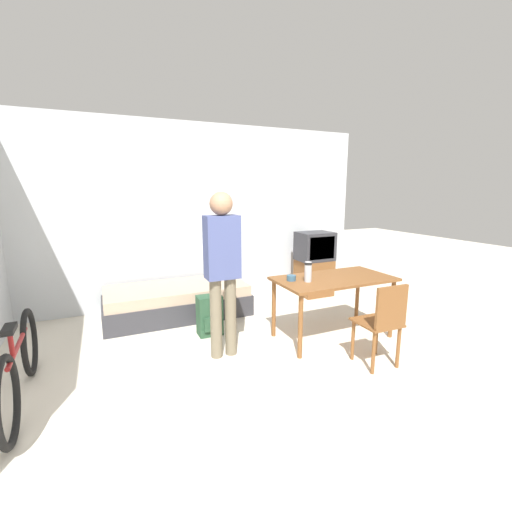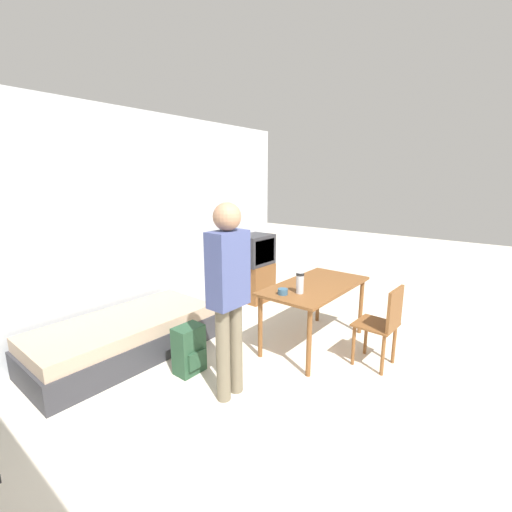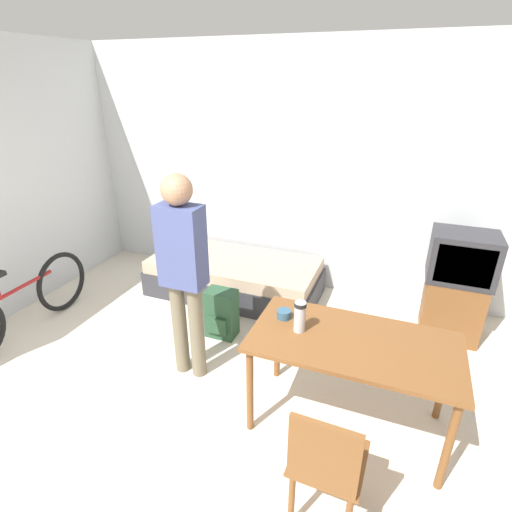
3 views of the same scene
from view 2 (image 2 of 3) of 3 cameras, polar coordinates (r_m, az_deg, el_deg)
ground_plane at (r=2.88m, az=22.40°, el=-29.36°), size 20.00×20.00×0.00m
wall_back at (r=4.41m, az=-21.81°, el=4.76°), size 5.75×0.06×2.70m
daybed at (r=4.07m, az=-21.04°, el=-12.53°), size 1.93×0.89×0.43m
tv at (r=5.39m, az=-0.25°, el=-1.97°), size 0.56×0.47×1.05m
dining_table at (r=3.96m, az=9.84°, el=-5.85°), size 1.37×0.72×0.73m
wooden_chair at (r=3.72m, az=20.52°, el=-10.33°), size 0.40×0.40×0.86m
person_standing at (r=2.87m, az=-4.63°, el=-5.32°), size 0.34×0.23×1.71m
thermos_flask at (r=3.58m, az=7.34°, el=-4.28°), size 0.08×0.08×0.22m
mate_bowl at (r=3.55m, az=4.48°, el=-5.94°), size 0.10×0.10×0.06m
backpack at (r=3.57m, az=-11.06°, el=-15.09°), size 0.29×0.23×0.49m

